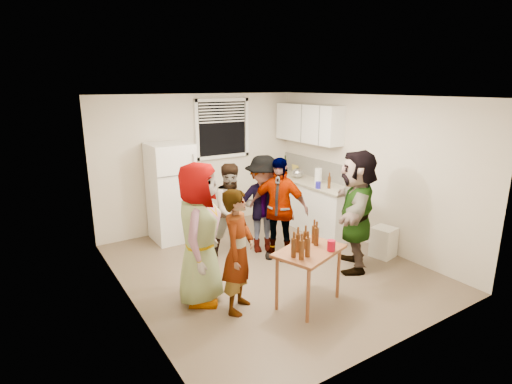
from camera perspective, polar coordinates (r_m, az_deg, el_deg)
room at (r=6.10m, az=1.69°, el=-10.70°), size 4.00×4.50×2.50m
window at (r=7.67m, az=-4.81°, el=9.01°), size 1.12×0.10×1.06m
refrigerator at (r=7.07m, az=-11.99°, el=-0.04°), size 0.70×0.70×1.70m
counter_lower at (r=7.77m, az=7.32°, el=-1.68°), size 0.60×2.20×0.86m
countertop at (r=7.65m, az=7.43°, el=1.55°), size 0.64×2.22×0.04m
backsplash at (r=7.79m, az=9.09°, el=3.24°), size 0.03×2.20×0.36m
upper_cabinets at (r=7.71m, az=7.49°, el=9.72°), size 0.34×1.60×0.70m
kettle at (r=7.81m, az=5.93°, el=2.03°), size 0.31×0.29×0.21m
paper_towel at (r=7.41m, az=8.83°, el=1.21°), size 0.13×0.13×0.28m
wine_bottle at (r=8.29m, az=4.16°, el=2.83°), size 0.07×0.07×0.26m
beer_bottle_counter at (r=7.08m, az=10.37°, el=0.50°), size 0.05×0.05×0.21m
blue_cup at (r=7.05m, az=8.84°, el=0.51°), size 0.09×0.09×0.12m
picture_frame at (r=8.27m, az=5.67°, el=3.33°), size 0.02×0.19×0.16m
trash_bin at (r=6.68m, az=17.76°, el=-6.75°), size 0.38×0.38×0.48m
serving_table at (r=5.25m, az=7.38°, el=-15.44°), size 0.99×0.81×0.72m
beer_bottle_table at (r=4.95m, az=7.03°, el=-7.96°), size 0.06×0.06×0.22m
red_cup at (r=4.93m, az=10.66°, el=-8.24°), size 0.10×0.10×0.13m
guest_grey at (r=5.32m, az=-7.75°, el=-14.95°), size 1.96×1.76×0.57m
guest_stripe at (r=5.10m, az=-2.45°, el=-16.29°), size 1.42×1.50×0.36m
guest_back_left at (r=6.59m, az=-3.25°, el=-8.69°), size 0.86×1.55×0.56m
guest_back_right at (r=6.68m, az=1.00°, el=-8.31°), size 1.51×1.84×0.59m
guest_black at (r=6.46m, az=3.12°, el=-9.19°), size 1.85×1.71×0.39m
guest_orange at (r=6.29m, az=13.61°, el=-10.33°), size 2.43×2.42×0.53m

